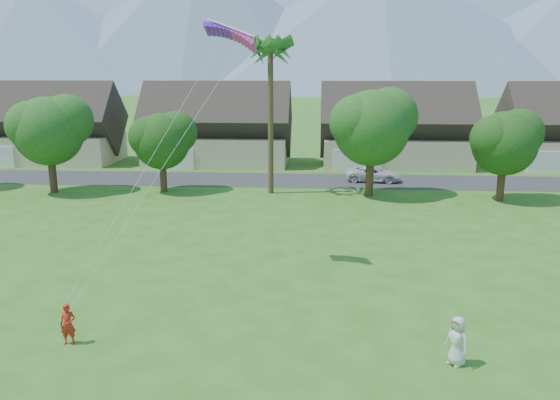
# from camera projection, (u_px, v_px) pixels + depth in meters

# --- Properties ---
(ground) EXTENTS (500.00, 500.00, 0.00)m
(ground) POSITION_uv_depth(u_px,v_px,m) (259.00, 388.00, 17.31)
(ground) COLOR #2D6019
(ground) RESTS_ON ground
(street) EXTENTS (90.00, 7.00, 0.01)m
(street) POSITION_uv_depth(u_px,v_px,m) (297.00, 180.00, 50.32)
(street) COLOR #2D2D30
(street) RESTS_ON ground
(kite_flyer) EXTENTS (0.61, 0.45, 1.57)m
(kite_flyer) POSITION_uv_depth(u_px,v_px,m) (68.00, 324.00, 19.98)
(kite_flyer) COLOR red
(kite_flyer) RESTS_ON ground
(watcher) EXTENTS (0.97, 1.02, 1.75)m
(watcher) POSITION_uv_depth(u_px,v_px,m) (457.00, 341.00, 18.55)
(watcher) COLOR beige
(watcher) RESTS_ON ground
(parked_car) EXTENTS (5.12, 2.78, 1.36)m
(parked_car) POSITION_uv_depth(u_px,v_px,m) (373.00, 174.00, 49.72)
(parked_car) COLOR silver
(parked_car) RESTS_ON ground
(mountain_ridge) EXTENTS (540.00, 240.00, 70.00)m
(mountain_ridge) POSITION_uv_depth(u_px,v_px,m) (336.00, 30.00, 262.39)
(mountain_ridge) COLOR slate
(mountain_ridge) RESTS_ON ground
(houses_row) EXTENTS (72.75, 8.19, 8.86)m
(houses_row) POSITION_uv_depth(u_px,v_px,m) (305.00, 133.00, 58.23)
(houses_row) COLOR beige
(houses_row) RESTS_ON ground
(tree_row) EXTENTS (62.27, 6.67, 8.45)m
(tree_row) POSITION_uv_depth(u_px,v_px,m) (281.00, 135.00, 43.37)
(tree_row) COLOR #47301C
(tree_row) RESTS_ON ground
(fan_palm) EXTENTS (3.00, 3.00, 13.80)m
(fan_palm) POSITION_uv_depth(u_px,v_px,m) (270.00, 45.00, 42.40)
(fan_palm) COLOR #4C3D26
(fan_palm) RESTS_ON ground
(parafoil_kite) EXTENTS (2.73, 1.20, 0.50)m
(parafoil_kite) POSITION_uv_depth(u_px,v_px,m) (232.00, 33.00, 25.87)
(parafoil_kite) COLOR #6F1BCF
(parafoil_kite) RESTS_ON ground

